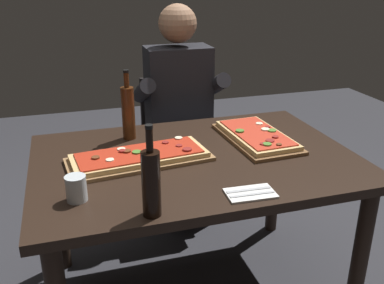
{
  "coord_description": "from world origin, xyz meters",
  "views": [
    {
      "loc": [
        -0.52,
        -1.65,
        1.51
      ],
      "look_at": [
        0.0,
        0.05,
        0.79
      ],
      "focal_mm": 40.15,
      "sensor_mm": 36.0,
      "label": 1
    }
  ],
  "objects_px": {
    "diner_chair": "(176,139)",
    "dining_table": "(195,176)",
    "pizza_rectangular_front": "(140,157)",
    "oil_bottle_amber": "(128,112)",
    "pizza_rectangular_left": "(256,136)",
    "seated_diner": "(180,106)",
    "wine_bottle_dark": "(151,182)",
    "tumbler_near_camera": "(76,190)"
  },
  "relations": [
    {
      "from": "diner_chair",
      "to": "dining_table",
      "type": "bearing_deg",
      "value": -99.03
    },
    {
      "from": "pizza_rectangular_front",
      "to": "oil_bottle_amber",
      "type": "height_order",
      "value": "oil_bottle_amber"
    },
    {
      "from": "pizza_rectangular_left",
      "to": "oil_bottle_amber",
      "type": "bearing_deg",
      "value": 160.68
    },
    {
      "from": "seated_diner",
      "to": "wine_bottle_dark",
      "type": "bearing_deg",
      "value": -109.91
    },
    {
      "from": "pizza_rectangular_left",
      "to": "diner_chair",
      "type": "xyz_separation_m",
      "value": [
        -0.2,
        0.75,
        -0.27
      ]
    },
    {
      "from": "diner_chair",
      "to": "pizza_rectangular_left",
      "type": "bearing_deg",
      "value": -74.78
    },
    {
      "from": "oil_bottle_amber",
      "to": "diner_chair",
      "type": "height_order",
      "value": "oil_bottle_amber"
    },
    {
      "from": "wine_bottle_dark",
      "to": "diner_chair",
      "type": "distance_m",
      "value": 1.39
    },
    {
      "from": "dining_table",
      "to": "diner_chair",
      "type": "bearing_deg",
      "value": 80.97
    },
    {
      "from": "seated_diner",
      "to": "tumbler_near_camera",
      "type": "bearing_deg",
      "value": -123.7
    },
    {
      "from": "pizza_rectangular_left",
      "to": "seated_diner",
      "type": "xyz_separation_m",
      "value": [
        -0.2,
        0.63,
        -0.02
      ]
    },
    {
      "from": "wine_bottle_dark",
      "to": "seated_diner",
      "type": "xyz_separation_m",
      "value": [
        0.42,
        1.15,
        -0.12
      ]
    },
    {
      "from": "diner_chair",
      "to": "seated_diner",
      "type": "xyz_separation_m",
      "value": [
        0.0,
        -0.12,
        0.26
      ]
    },
    {
      "from": "tumbler_near_camera",
      "to": "seated_diner",
      "type": "distance_m",
      "value": 1.18
    },
    {
      "from": "pizza_rectangular_front",
      "to": "diner_chair",
      "type": "bearing_deg",
      "value": 65.56
    },
    {
      "from": "oil_bottle_amber",
      "to": "tumbler_near_camera",
      "type": "distance_m",
      "value": 0.62
    },
    {
      "from": "tumbler_near_camera",
      "to": "wine_bottle_dark",
      "type": "bearing_deg",
      "value": -36.3
    },
    {
      "from": "pizza_rectangular_left",
      "to": "tumbler_near_camera",
      "type": "distance_m",
      "value": 0.93
    },
    {
      "from": "dining_table",
      "to": "tumbler_near_camera",
      "type": "relative_size",
      "value": 14.81
    },
    {
      "from": "pizza_rectangular_left",
      "to": "pizza_rectangular_front",
      "type": "bearing_deg",
      "value": -172.12
    },
    {
      "from": "pizza_rectangular_left",
      "to": "wine_bottle_dark",
      "type": "relative_size",
      "value": 1.57
    },
    {
      "from": "dining_table",
      "to": "pizza_rectangular_front",
      "type": "xyz_separation_m",
      "value": [
        -0.24,
        0.02,
        0.12
      ]
    },
    {
      "from": "wine_bottle_dark",
      "to": "dining_table",
      "type": "bearing_deg",
      "value": 56.0
    },
    {
      "from": "pizza_rectangular_front",
      "to": "pizza_rectangular_left",
      "type": "height_order",
      "value": "same"
    },
    {
      "from": "pizza_rectangular_front",
      "to": "pizza_rectangular_left",
      "type": "bearing_deg",
      "value": 7.88
    },
    {
      "from": "pizza_rectangular_left",
      "to": "oil_bottle_amber",
      "type": "relative_size",
      "value": 1.5
    },
    {
      "from": "oil_bottle_amber",
      "to": "seated_diner",
      "type": "xyz_separation_m",
      "value": [
        0.38,
        0.43,
        -0.13
      ]
    },
    {
      "from": "dining_table",
      "to": "seated_diner",
      "type": "height_order",
      "value": "seated_diner"
    },
    {
      "from": "dining_table",
      "to": "seated_diner",
      "type": "xyz_separation_m",
      "value": [
        0.14,
        0.74,
        0.1
      ]
    },
    {
      "from": "pizza_rectangular_left",
      "to": "tumbler_near_camera",
      "type": "height_order",
      "value": "tumbler_near_camera"
    },
    {
      "from": "dining_table",
      "to": "diner_chair",
      "type": "relative_size",
      "value": 1.61
    },
    {
      "from": "wine_bottle_dark",
      "to": "oil_bottle_amber",
      "type": "distance_m",
      "value": 0.73
    },
    {
      "from": "pizza_rectangular_front",
      "to": "wine_bottle_dark",
      "type": "xyz_separation_m",
      "value": [
        -0.04,
        -0.44,
        0.1
      ]
    },
    {
      "from": "oil_bottle_amber",
      "to": "tumbler_near_camera",
      "type": "relative_size",
      "value": 3.56
    },
    {
      "from": "oil_bottle_amber",
      "to": "seated_diner",
      "type": "distance_m",
      "value": 0.59
    },
    {
      "from": "wine_bottle_dark",
      "to": "pizza_rectangular_left",
      "type": "bearing_deg",
      "value": 39.89
    },
    {
      "from": "oil_bottle_amber",
      "to": "diner_chair",
      "type": "bearing_deg",
      "value": 55.56
    },
    {
      "from": "dining_table",
      "to": "wine_bottle_dark",
      "type": "height_order",
      "value": "wine_bottle_dark"
    },
    {
      "from": "dining_table",
      "to": "oil_bottle_amber",
      "type": "bearing_deg",
      "value": 128.11
    },
    {
      "from": "pizza_rectangular_front",
      "to": "diner_chair",
      "type": "relative_size",
      "value": 0.73
    },
    {
      "from": "wine_bottle_dark",
      "to": "oil_bottle_amber",
      "type": "height_order",
      "value": "oil_bottle_amber"
    },
    {
      "from": "dining_table",
      "to": "pizza_rectangular_left",
      "type": "bearing_deg",
      "value": 16.76
    }
  ]
}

